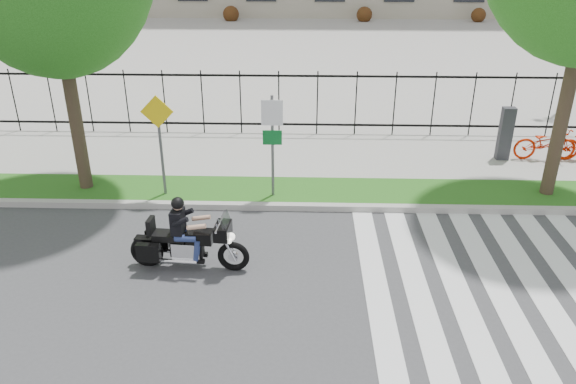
{
  "coord_description": "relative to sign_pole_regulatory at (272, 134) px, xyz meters",
  "views": [
    {
      "loc": [
        0.83,
        -7.83,
        6.06
      ],
      "look_at": [
        0.49,
        3.0,
        0.98
      ],
      "focal_mm": 35.0,
      "sensor_mm": 36.0,
      "label": 1
    }
  ],
  "objects": [
    {
      "name": "ground",
      "position": [
        -0.07,
        -4.58,
        -1.74
      ],
      "size": [
        120.0,
        120.0,
        0.0
      ],
      "primitive_type": "plane",
      "color": "#3D3D3F",
      "rests_on": "ground"
    },
    {
      "name": "curb",
      "position": [
        -0.07,
        -0.48,
        -1.66
      ],
      "size": [
        60.0,
        0.2,
        0.15
      ],
      "primitive_type": "cube",
      "color": "#A4A19A",
      "rests_on": "ground"
    },
    {
      "name": "grass_verge",
      "position": [
        -0.07,
        0.37,
        -1.66
      ],
      "size": [
        60.0,
        1.5,
        0.15
      ],
      "primitive_type": "cube",
      "color": "#1B5B16",
      "rests_on": "ground"
    },
    {
      "name": "sidewalk",
      "position": [
        -0.07,
        2.87,
        -1.66
      ],
      "size": [
        60.0,
        3.5,
        0.15
      ],
      "primitive_type": "cube",
      "color": "#9E9C94",
      "rests_on": "ground"
    },
    {
      "name": "plaza",
      "position": [
        -0.07,
        20.42,
        -1.69
      ],
      "size": [
        80.0,
        34.0,
        0.1
      ],
      "primitive_type": "cube",
      "color": "#9E9C94",
      "rests_on": "ground"
    },
    {
      "name": "crosswalk_stripes",
      "position": [
        4.76,
        -4.58,
        -1.73
      ],
      "size": [
        5.7,
        8.0,
        0.01
      ],
      "primitive_type": null,
      "color": "silver",
      "rests_on": "ground"
    },
    {
      "name": "iron_fence",
      "position": [
        -0.07,
        4.62,
        -0.59
      ],
      "size": [
        30.0,
        0.06,
        2.0
      ],
      "primitive_type": null,
      "color": "black",
      "rests_on": "sidewalk"
    },
    {
      "name": "sign_pole_regulatory",
      "position": [
        0.0,
        0.0,
        0.0
      ],
      "size": [
        0.5,
        0.09,
        2.5
      ],
      "color": "#59595B",
      "rests_on": "grass_verge"
    },
    {
      "name": "sign_pole_warning",
      "position": [
        -2.66,
        0.0,
        0.0
      ],
      "size": [
        0.78,
        0.09,
        2.49
      ],
      "color": "#59595B",
      "rests_on": "grass_verge"
    },
    {
      "name": "motorcycle_rider",
      "position": [
        -1.48,
        -3.06,
        -1.13
      ],
      "size": [
        2.38,
        0.73,
        1.84
      ],
      "color": "black",
      "rests_on": "ground"
    }
  ]
}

